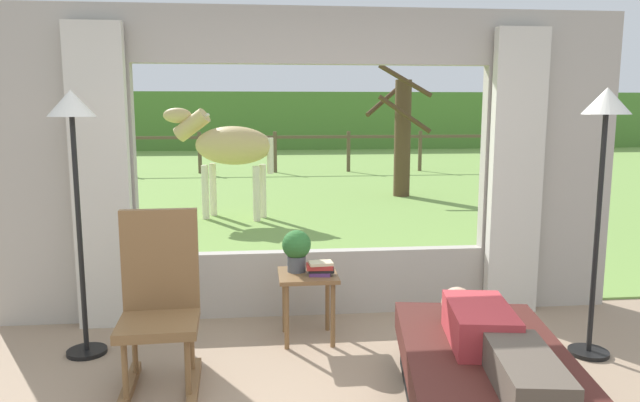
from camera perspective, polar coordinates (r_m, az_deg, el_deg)
name	(u,v)px	position (r m, az deg, el deg)	size (l,w,h in m)	color
back_wall_with_window	(314,169)	(4.95, -0.56, 3.10)	(5.20, 0.12, 2.55)	#ADA599
curtain_panel_left	(101,179)	(4.95, -20.27, 1.97)	(0.44, 0.10, 2.40)	beige
curtain_panel_right	(516,174)	(5.26, 18.27, 2.45)	(0.44, 0.10, 2.40)	beige
outdoor_pasture_lawn	(276,174)	(15.91, -4.28, 2.63)	(36.00, 21.68, 0.02)	#759E47
distant_hill_ridge	(268,121)	(25.66, -5.00, 7.68)	(36.00, 2.00, 2.40)	#518234
recliner_sofa	(487,388)	(3.57, 15.73, -16.85)	(1.16, 1.82, 0.42)	black
reclining_person	(493,339)	(3.41, 16.26, -12.60)	(0.43, 1.44, 0.22)	#B23338
rocking_chair	(160,302)	(3.91, -15.10, -9.36)	(0.50, 0.70, 1.12)	brown
side_table	(308,285)	(4.53, -1.18, -8.09)	(0.44, 0.44, 0.52)	brown
potted_plant	(297,248)	(4.51, -2.27, -4.53)	(0.22, 0.22, 0.32)	#4C5156
book_stack	(320,268)	(4.44, 0.02, -6.46)	(0.21, 0.16, 0.10)	#59336B
floor_lamp_left	(74,143)	(4.40, -22.56, 5.13)	(0.32, 0.32, 1.87)	black
floor_lamp_right	(604,142)	(4.49, 25.58, 5.16)	(0.32, 0.32, 1.89)	black
horse	(228,146)	(9.42, -8.80, 5.20)	(1.81, 0.92, 1.73)	tan
pasture_tree	(402,134)	(11.78, 7.87, 6.36)	(1.19, 1.25, 2.55)	#4C3823
pasture_fence_line	(275,146)	(16.08, -4.34, 5.32)	(16.10, 0.10, 1.10)	brown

